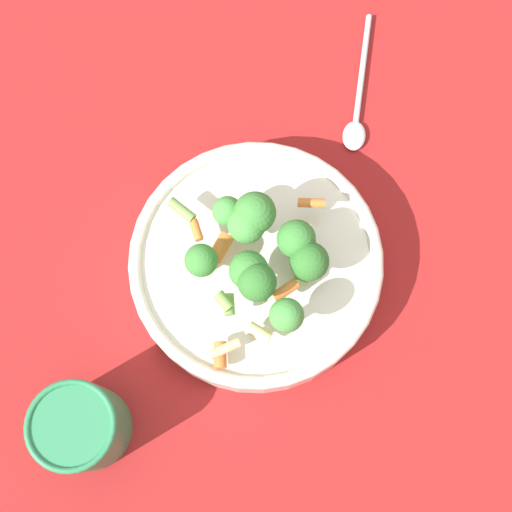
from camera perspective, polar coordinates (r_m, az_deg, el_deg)
ground_plane at (r=0.77m, az=0.00°, el=-1.22°), size 3.00×3.00×0.00m
bowl at (r=0.74m, az=0.00°, el=-0.69°), size 0.26×0.26×0.05m
pasta_salad at (r=0.68m, az=0.36°, el=0.25°), size 0.19×0.18×0.07m
cup at (r=0.72m, az=-13.84°, el=-13.14°), size 0.08×0.08×0.09m
spoon at (r=0.84m, az=8.14°, el=11.74°), size 0.14×0.13×0.01m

